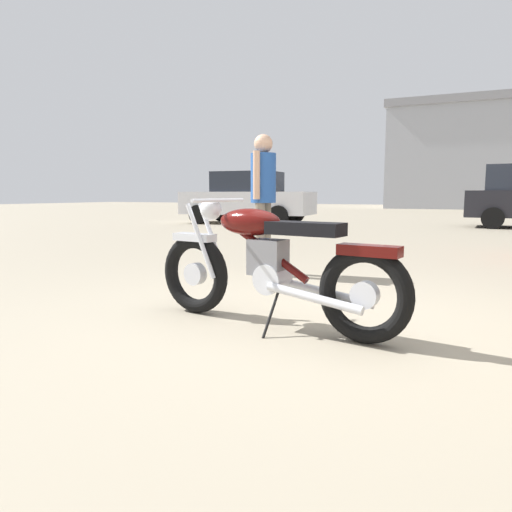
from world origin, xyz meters
name	(u,v)px	position (x,y,z in m)	size (l,w,h in m)	color
ground_plane	(322,324)	(0.00, 0.00, 0.00)	(80.00, 80.00, 0.00)	gray
vintage_motorcycle	(268,265)	(-0.34, -0.23, 0.45)	(2.08, 0.67, 0.94)	black
bystander	(263,189)	(-1.36, 1.80, 1.02)	(0.30, 0.46, 1.66)	#706656
silver_sedan_mid	(248,198)	(-6.07, 10.38, 0.84)	(4.34, 2.22, 1.67)	black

